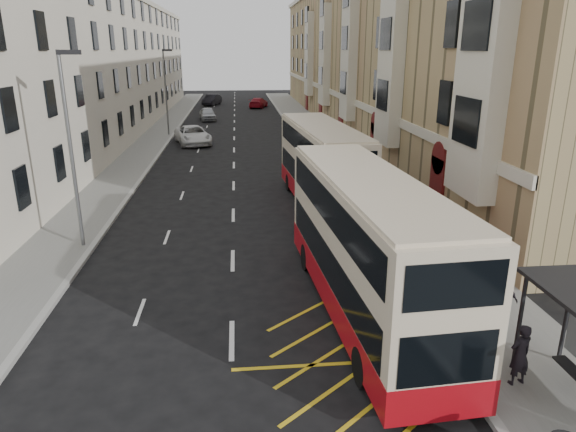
{
  "coord_description": "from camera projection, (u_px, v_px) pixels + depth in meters",
  "views": [
    {
      "loc": [
        0.36,
        -9.34,
        8.17
      ],
      "look_at": [
        1.99,
        7.31,
        2.71
      ],
      "focal_mm": 32.0,
      "sensor_mm": 36.0,
      "label": 1
    }
  ],
  "objects": [
    {
      "name": "pavement_right",
      "position": [
        336.0,
        157.0,
        40.44
      ],
      "size": [
        4.0,
        120.0,
        0.15
      ],
      "primitive_type": "cube",
      "color": "slate",
      "rests_on": "ground"
    },
    {
      "name": "pavement_left",
      "position": [
        135.0,
        161.0,
        39.0
      ],
      "size": [
        3.0,
        120.0,
        0.15
      ],
      "primitive_type": "cube",
      "color": "slate",
      "rests_on": "ground"
    },
    {
      "name": "kerb_right",
      "position": [
        311.0,
        157.0,
        40.25
      ],
      "size": [
        0.25,
        120.0,
        0.15
      ],
      "primitive_type": "cube",
      "color": "#9A9A95",
      "rests_on": "ground"
    },
    {
      "name": "kerb_left",
      "position": [
        155.0,
        160.0,
        39.14
      ],
      "size": [
        0.25,
        120.0,
        0.15
      ],
      "primitive_type": "cube",
      "color": "#9A9A95",
      "rests_on": "ground"
    },
    {
      "name": "road_markings",
      "position": [
        234.0,
        130.0,
        53.91
      ],
      "size": [
        10.0,
        110.0,
        0.01
      ],
      "primitive_type": null,
      "color": "silver",
      "rests_on": "ground"
    },
    {
      "name": "terrace_right",
      "position": [
        376.0,
        55.0,
        53.31
      ],
      "size": [
        10.75,
        79.0,
        15.25
      ],
      "color": "#9D8A5B",
      "rests_on": "ground"
    },
    {
      "name": "terrace_left",
      "position": [
        97.0,
        66.0,
        51.11
      ],
      "size": [
        9.18,
        79.0,
        13.25
      ],
      "color": "beige",
      "rests_on": "ground"
    },
    {
      "name": "guard_railing",
      "position": [
        419.0,
        279.0,
        17.09
      ],
      "size": [
        0.06,
        6.56,
        1.01
      ],
      "color": "red",
      "rests_on": "pavement_right"
    },
    {
      "name": "street_lamp_near",
      "position": [
        71.0,
        141.0,
        20.66
      ],
      "size": [
        0.93,
        0.18,
        8.0
      ],
      "color": "slate",
      "rests_on": "pavement_left"
    },
    {
      "name": "street_lamp_far",
      "position": [
        166.0,
        88.0,
        49.04
      ],
      "size": [
        0.93,
        0.18,
        8.0
      ],
      "color": "slate",
      "rests_on": "pavement_left"
    },
    {
      "name": "double_decker_front",
      "position": [
        367.0,
        246.0,
        16.0
      ],
      "size": [
        3.32,
        11.51,
        4.54
      ],
      "rotation": [
        0.0,
        0.0,
        0.06
      ],
      "color": "beige",
      "rests_on": "ground"
    },
    {
      "name": "double_decker_rear",
      "position": [
        322.0,
        166.0,
        27.22
      ],
      "size": [
        3.35,
        11.25,
        4.42
      ],
      "rotation": [
        0.0,
        0.0,
        0.07
      ],
      "color": "beige",
      "rests_on": "ground"
    },
    {
      "name": "pedestrian_near",
      "position": [
        520.0,
        355.0,
        12.68
      ],
      "size": [
        0.67,
        0.52,
        1.65
      ],
      "primitive_type": "imported",
      "rotation": [
        0.0,
        0.0,
        3.37
      ],
      "color": "black",
      "rests_on": "pavement_right"
    },
    {
      "name": "pedestrian_far",
      "position": [
        501.0,
        303.0,
        15.2
      ],
      "size": [
        1.01,
        0.43,
        1.71
      ],
      "primitive_type": "imported",
      "rotation": [
        0.0,
        0.0,
        3.16
      ],
      "color": "black",
      "rests_on": "pavement_right"
    },
    {
      "name": "white_van",
      "position": [
        193.0,
        135.0,
        46.0
      ],
      "size": [
        3.96,
        6.24,
        1.6
      ],
      "primitive_type": "imported",
      "rotation": [
        0.0,
        0.0,
        0.24
      ],
      "color": "white",
      "rests_on": "ground"
    },
    {
      "name": "car_silver",
      "position": [
        208.0,
        114.0,
        61.23
      ],
      "size": [
        2.39,
        4.64,
        1.51
      ],
      "primitive_type": "imported",
      "rotation": [
        0.0,
        0.0,
        0.14
      ],
      "color": "#A0A3A8",
      "rests_on": "ground"
    },
    {
      "name": "car_dark",
      "position": [
        212.0,
        100.0,
        77.88
      ],
      "size": [
        2.95,
        5.13,
        1.6
      ],
      "primitive_type": "imported",
      "rotation": [
        0.0,
        0.0,
        -0.28
      ],
      "color": "black",
      "rests_on": "ground"
    },
    {
      "name": "car_red",
      "position": [
        258.0,
        103.0,
        74.49
      ],
      "size": [
        3.21,
        5.27,
        1.43
      ],
      "primitive_type": "imported",
      "rotation": [
        0.0,
        0.0,
        2.88
      ],
      "color": "maroon",
      "rests_on": "ground"
    }
  ]
}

